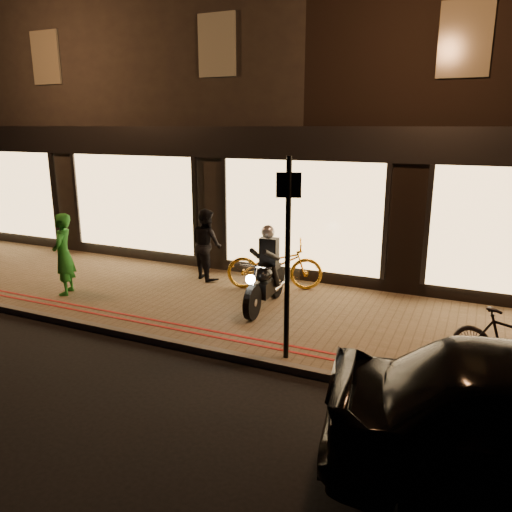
% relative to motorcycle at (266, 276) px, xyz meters
% --- Properties ---
extents(ground, '(90.00, 90.00, 0.00)m').
position_rel_motorcycle_xyz_m(ground, '(0.03, -2.12, -0.73)').
color(ground, black).
rests_on(ground, ground).
extents(sidewalk, '(50.00, 4.00, 0.12)m').
position_rel_motorcycle_xyz_m(sidewalk, '(0.03, -0.12, -0.67)').
color(sidewalk, brown).
rests_on(sidewalk, ground).
extents(kerb_stone, '(50.00, 0.14, 0.12)m').
position_rel_motorcycle_xyz_m(kerb_stone, '(0.03, -2.07, -0.67)').
color(kerb_stone, '#59544C').
rests_on(kerb_stone, ground).
extents(red_kerb_lines, '(50.00, 0.26, 0.01)m').
position_rel_motorcycle_xyz_m(red_kerb_lines, '(0.03, -1.57, -0.61)').
color(red_kerb_lines, maroon).
rests_on(red_kerb_lines, sidewalk).
extents(building_row, '(48.00, 10.11, 8.50)m').
position_rel_motorcycle_xyz_m(building_row, '(0.03, 6.87, 3.51)').
color(building_row, black).
rests_on(building_row, ground).
extents(motorcycle, '(0.60, 1.94, 1.59)m').
position_rel_motorcycle_xyz_m(motorcycle, '(0.00, 0.00, 0.00)').
color(motorcycle, black).
rests_on(motorcycle, sidewalk).
extents(sign_post, '(0.34, 0.14, 3.00)m').
position_rel_motorcycle_xyz_m(sign_post, '(1.15, -1.87, 1.06)').
color(sign_post, black).
rests_on(sign_post, sidewalk).
extents(bicycle_gold, '(2.15, 1.38, 1.07)m').
position_rel_motorcycle_xyz_m(bicycle_gold, '(-0.27, 1.10, -0.08)').
color(bicycle_gold, gold).
rests_on(bicycle_gold, sidewalk).
extents(bicycle_dark, '(1.66, 1.15, 0.98)m').
position_rel_motorcycle_xyz_m(bicycle_dark, '(4.14, -1.27, -0.13)').
color(bicycle_dark, black).
rests_on(bicycle_dark, sidewalk).
extents(person_green, '(0.64, 0.73, 1.69)m').
position_rel_motorcycle_xyz_m(person_green, '(-4.09, -1.00, 0.23)').
color(person_green, '#217D25').
rests_on(person_green, sidewalk).
extents(person_dark, '(0.98, 0.92, 1.61)m').
position_rel_motorcycle_xyz_m(person_dark, '(-1.95, 1.14, 0.19)').
color(person_dark, black).
rests_on(person_dark, sidewalk).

